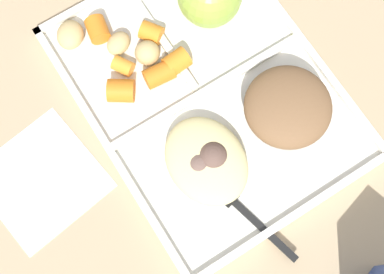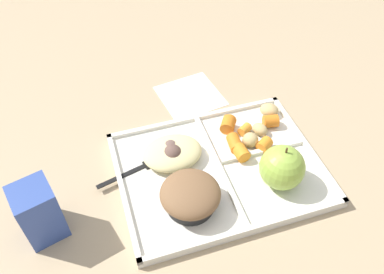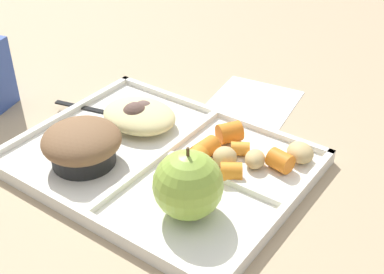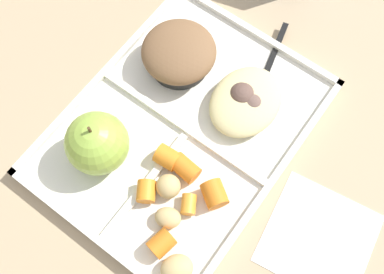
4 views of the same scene
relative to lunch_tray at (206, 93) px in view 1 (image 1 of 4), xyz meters
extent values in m
plane|color=tan|center=(0.00, 0.00, -0.01)|extent=(6.00, 6.00, 0.00)
cube|color=silver|center=(0.00, 0.00, 0.00)|extent=(0.36, 0.28, 0.01)
cube|color=silver|center=(0.00, -0.13, 0.01)|extent=(0.36, 0.01, 0.01)
cube|color=silver|center=(0.00, 0.14, 0.01)|extent=(0.36, 0.01, 0.01)
cube|color=silver|center=(0.18, 0.00, 0.01)|extent=(0.01, 0.28, 0.01)
cube|color=silver|center=(0.00, 0.00, 0.01)|extent=(0.01, 0.26, 0.01)
cube|color=silver|center=(-0.09, -0.01, 0.01)|extent=(0.16, 0.01, 0.01)
cylinder|color=black|center=(0.07, 0.06, 0.02)|extent=(0.08, 0.08, 0.02)
ellipsoid|color=brown|center=(0.07, 0.06, 0.04)|extent=(0.10, 0.10, 0.04)
cylinder|color=orange|center=(-0.10, -0.02, 0.02)|extent=(0.03, 0.03, 0.02)
cylinder|color=orange|center=(-0.05, -0.01, 0.02)|extent=(0.03, 0.03, 0.03)
cylinder|color=orange|center=(-0.05, -0.09, 0.02)|extent=(0.04, 0.04, 0.03)
cylinder|color=orange|center=(-0.14, -0.07, 0.02)|extent=(0.03, 0.03, 0.03)
cylinder|color=orange|center=(-0.04, -0.04, 0.02)|extent=(0.03, 0.04, 0.02)
cylinder|color=orange|center=(-0.08, -0.07, 0.01)|extent=(0.03, 0.03, 0.02)
ellipsoid|color=tan|center=(-0.11, -0.06, 0.02)|extent=(0.04, 0.04, 0.02)
ellipsoid|color=tan|center=(-0.08, -0.04, 0.02)|extent=(0.04, 0.04, 0.03)
ellipsoid|color=tan|center=(-0.15, -0.10, 0.02)|extent=(0.05, 0.05, 0.02)
ellipsoid|color=beige|center=(0.07, -0.05, 0.02)|extent=(0.11, 0.09, 0.03)
sphere|color=brown|center=(0.08, -0.06, 0.02)|extent=(0.03, 0.03, 0.03)
sphere|color=brown|center=(0.08, -0.04, 0.02)|extent=(0.04, 0.04, 0.04)
sphere|color=#755B4C|center=(0.09, -0.05, 0.02)|extent=(0.03, 0.03, 0.03)
cube|color=black|center=(0.18, -0.03, 0.01)|extent=(0.09, 0.03, 0.00)
cube|color=black|center=(0.11, -0.05, 0.01)|extent=(0.04, 0.03, 0.00)
cylinder|color=black|center=(0.09, -0.05, 0.01)|extent=(0.02, 0.01, 0.00)
cylinder|color=black|center=(0.09, -0.06, 0.01)|extent=(0.02, 0.01, 0.00)
cylinder|color=black|center=(0.09, -0.06, 0.01)|extent=(0.02, 0.01, 0.00)
cube|color=white|center=(-0.01, -0.22, -0.01)|extent=(0.14, 0.14, 0.00)
camera|label=1|loc=(0.19, -0.14, 0.62)|focal=51.16mm
camera|label=2|loc=(0.19, 0.42, 0.57)|focal=37.04mm
camera|label=3|loc=(-0.35, 0.42, 0.40)|focal=48.65mm
camera|label=4|loc=(-0.17, -0.14, 0.55)|focal=42.06mm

